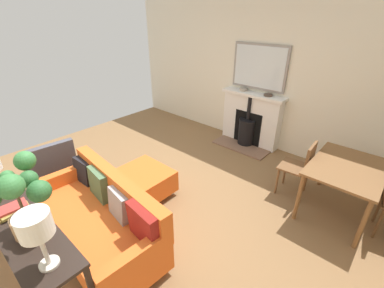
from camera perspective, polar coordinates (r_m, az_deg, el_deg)
name	(u,v)px	position (r m, az deg, el deg)	size (l,w,h in m)	color
ground_plane	(141,207)	(3.74, -11.46, -13.61)	(5.85, 6.16, 0.01)	olive
wall_left	(256,73)	(5.19, 14.12, 15.23)	(0.12, 6.16, 2.78)	silver
fireplace	(250,122)	(5.23, 12.86, 4.88)	(0.64, 1.26, 1.05)	brown
mirror_over_mantel	(259,67)	(5.04, 14.86, 16.36)	(0.04, 1.08, 0.82)	gray
mantel_bowl_near	(243,89)	(5.17, 11.44, 11.95)	(0.15, 0.15, 0.05)	#9E9384
mantel_bowl_far	(268,95)	(4.94, 16.71, 10.51)	(0.16, 0.16, 0.04)	#47382D
sofa	(101,218)	(3.16, -19.82, -15.30)	(0.92, 1.87, 0.82)	#B2B2B7
ottoman	(144,181)	(3.78, -10.67, -8.16)	(0.67, 0.74, 0.41)	#B2B2B7
armchair_accent	(52,164)	(4.21, -28.95, -3.90)	(0.73, 0.65, 0.85)	brown
console_table	(23,230)	(2.81, -33.66, -15.76)	(0.40, 1.68, 0.80)	black
table_lamp_far_end	(35,227)	(2.04, -31.70, -15.63)	(0.22, 0.22, 0.48)	beige
potted_plant	(18,196)	(2.35, -34.50, -9.57)	(0.48, 0.46, 0.66)	#99704C
book_stack	(12,210)	(2.89, -35.40, -12.00)	(0.28, 0.20, 0.06)	olive
dining_table	(346,172)	(3.75, 31.30, -5.47)	(1.09, 0.80, 0.72)	brown
dining_chair_near_fireplace	(301,165)	(3.90, 23.32, -4.37)	(0.42, 0.42, 0.86)	brown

